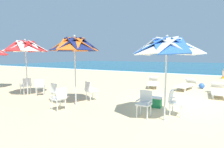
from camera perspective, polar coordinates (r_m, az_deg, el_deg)
The scene contains 19 objects.
ground_plane at distance 8.34m, azimuth 22.98°, elevation -8.38°, with size 80.00×80.00×0.00m, color beige.
sea at distance 38.90m, azimuth 27.59°, elevation 2.43°, with size 80.00×36.00×0.10m, color #19607F.
surf_foam at distance 20.66m, azimuth 26.49°, elevation -0.19°, with size 80.00×0.70×0.01m, color white.
beach_umbrella_0 at distance 5.44m, azimuth 17.69°, elevation 8.37°, with size 2.14×2.14×2.63m.
plastic_chair_0 at distance 6.23m, azimuth 20.12°, elevation -8.37°, with size 0.50×0.48×0.87m.
plastic_chair_1 at distance 5.83m, azimuth 10.77°, elevation -9.08°, with size 0.45×0.48×0.87m.
beach_umbrella_1 at distance 7.02m, azimuth -12.28°, elevation 9.27°, with size 1.96×1.96×2.83m.
plastic_chair_2 at distance 6.62m, azimuth -17.03°, elevation -7.41°, with size 0.54×0.51×0.87m.
plastic_chair_3 at distance 7.80m, azimuth -7.23°, elevation -5.19°, with size 0.58×0.60×0.87m.
plastic_chair_4 at distance 7.68m, azimuth -17.98°, elevation -5.61°, with size 0.53×0.55×0.87m.
beach_umbrella_2 at distance 9.48m, azimuth -26.82°, elevation 7.97°, with size 2.08×2.08×2.82m.
plastic_chair_5 at distance 10.05m, azimuth -26.65°, elevation -3.26°, with size 0.53×0.50×0.87m.
plastic_chair_6 at distance 9.40m, azimuth -22.82°, elevation -3.70°, with size 0.63×0.63×0.87m.
sun_lounger_0 at distance 10.17m, azimuth 31.79°, elevation -4.66°, with size 0.67×2.15×0.62m.
sun_lounger_1 at distance 11.25m, azimuth 23.29°, elevation -3.30°, with size 1.11×2.23×0.62m.
sun_lounger_2 at distance 11.52m, azimuth 13.47°, elevation -2.77°, with size 1.10×2.23×0.62m.
cooler_box at distance 7.05m, azimuth 14.08°, elevation -8.98°, with size 0.50×0.34×0.40m.
beach_ball at distance 11.98m, azimuth 27.61°, elevation -3.51°, with size 0.34×0.34×0.34m, color blue.
beachgoer_seated at distance 18.32m, azimuth 33.19°, elevation -0.35°, with size 0.30×0.93×0.92m.
Camera 1 is at (0.74, -8.06, 2.00)m, focal length 27.54 mm.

